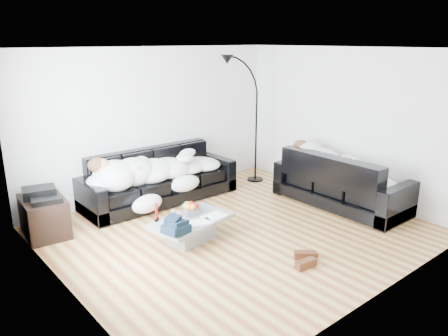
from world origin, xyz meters
TOP-DOWN VIEW (x-y plane):
  - ground at (0.00, 0.00)m, footprint 5.00×5.00m
  - wall_back at (0.00, 2.25)m, footprint 5.00×0.02m
  - wall_left at (-2.50, 0.00)m, footprint 0.02×4.50m
  - wall_right at (2.50, 0.00)m, footprint 0.02×4.50m
  - ceiling at (0.00, 0.00)m, footprint 5.00×5.00m
  - sofa_back at (-0.19, 1.80)m, footprint 2.71×0.94m
  - sofa_right at (2.06, -0.33)m, footprint 0.97×2.25m
  - sleeper_back at (-0.19, 1.75)m, footprint 2.30×0.79m
  - sleeper_right at (2.06, -0.33)m, footprint 0.82×1.93m
  - teal_cushion at (2.00, 0.37)m, footprint 0.42×0.38m
  - coffee_table at (-0.71, 0.16)m, footprint 1.24×0.85m
  - fruit_bowl at (-0.59, 0.33)m, footprint 0.34×0.34m
  - wine_glass_a at (-0.93, 0.27)m, footprint 0.09×0.09m
  - wine_glass_b at (-0.99, 0.15)m, footprint 0.07×0.07m
  - wine_glass_c at (-0.81, 0.15)m, footprint 0.08×0.08m
  - candle_left at (-1.12, 0.40)m, footprint 0.05×0.05m
  - candle_right at (-1.07, 0.44)m, footprint 0.04×0.04m
  - newspaper_a at (-0.40, 0.03)m, footprint 0.35×0.28m
  - newspaper_b at (-0.68, -0.02)m, footprint 0.34×0.28m
  - navy_jacket at (-1.13, -0.08)m, footprint 0.42×0.39m
  - shoes at (0.02, -1.28)m, footprint 0.58×0.49m
  - av_cabinet at (-2.20, 1.69)m, footprint 0.63×0.86m
  - stereo at (-2.20, 1.69)m, footprint 0.50×0.43m
  - floor_lamp at (1.88, 1.58)m, footprint 0.85×0.58m

SIDE VIEW (x-z plane):
  - ground at x=0.00m, z-range 0.00..0.00m
  - shoes at x=0.02m, z-range 0.00..0.11m
  - coffee_table at x=-0.71m, z-range 0.00..0.33m
  - av_cabinet at x=-2.20m, z-range 0.00..0.56m
  - newspaper_a at x=-0.40m, z-range 0.34..0.34m
  - newspaper_b at x=-0.68m, z-range 0.34..0.34m
  - wine_glass_c at x=-0.81m, z-range 0.33..0.49m
  - wine_glass_b at x=-0.99m, z-range 0.33..0.49m
  - wine_glass_a at x=-0.93m, z-range 0.33..0.49m
  - fruit_bowl at x=-0.59m, z-range 0.33..0.51m
  - sofa_back at x=-0.19m, z-range 0.00..0.89m
  - candle_right at x=-1.07m, z-range 0.33..0.56m
  - sofa_right at x=2.06m, z-range 0.00..0.91m
  - candle_left at x=-1.12m, z-range 0.33..0.60m
  - navy_jacket at x=-1.13m, z-range 0.41..0.58m
  - stereo at x=-2.20m, z-range 0.56..0.69m
  - sleeper_back at x=-0.19m, z-range 0.42..0.88m
  - sleeper_right at x=2.06m, z-range 0.42..0.89m
  - teal_cushion at x=2.00m, z-range 0.62..0.82m
  - floor_lamp at x=1.88m, z-range 0.00..2.16m
  - wall_back at x=0.00m, z-range 0.00..2.60m
  - wall_left at x=-2.50m, z-range 0.00..2.60m
  - wall_right at x=2.50m, z-range 0.00..2.60m
  - ceiling at x=0.00m, z-range 2.60..2.60m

